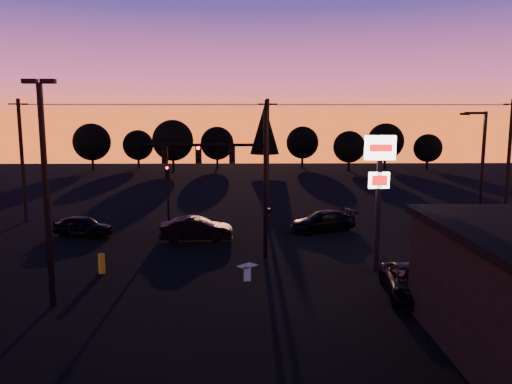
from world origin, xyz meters
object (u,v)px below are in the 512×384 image
at_px(pylon_sign, 379,174).
at_px(car_right, 323,221).
at_px(parking_lot_light, 45,179).
at_px(traffic_signal_mast, 236,169).
at_px(streetlight, 480,174).
at_px(suv_parked, 411,282).
at_px(car_mid, 196,229).
at_px(bollard, 102,264).
at_px(car_left, 83,226).
at_px(secondary_signal, 168,187).

bearing_deg(pylon_sign, car_right, 98.67).
bearing_deg(parking_lot_light, traffic_signal_mast, 43.37).
distance_m(streetlight, suv_parked, 10.67).
bearing_deg(streetlight, suv_parked, -129.41).
bearing_deg(car_mid, pylon_sign, -125.65).
xyz_separation_m(traffic_signal_mast, car_mid, (-2.59, 3.84, -4.20)).
distance_m(bollard, suv_parked, 14.72).
height_order(bollard, car_mid, car_mid).
xyz_separation_m(parking_lot_light, car_left, (-2.71, 12.20, -4.61)).
xyz_separation_m(car_mid, car_right, (8.33, 2.55, -0.07)).
height_order(streetlight, car_left, streetlight).
distance_m(parking_lot_light, suv_parked, 15.79).
xyz_separation_m(traffic_signal_mast, pylon_sign, (7.10, -2.49, -0.02)).
distance_m(secondary_signal, car_left, 6.10).
height_order(secondary_signal, car_right, secondary_signal).
relative_size(pylon_sign, car_right, 1.47).
relative_size(traffic_signal_mast, pylon_sign, 1.26).
xyz_separation_m(streetlight, suv_parked, (-6.34, -7.71, -3.78)).
distance_m(traffic_signal_mast, car_mid, 6.25).
xyz_separation_m(parking_lot_light, bollard, (0.78, 4.29, -4.78)).
relative_size(traffic_signal_mast, parking_lot_light, 0.94).
bearing_deg(suv_parked, car_left, 152.95).
bearing_deg(secondary_signal, car_right, -5.93).
bearing_deg(streetlight, parking_lot_light, -158.35).
xyz_separation_m(secondary_signal, parking_lot_light, (-2.50, -14.49, 2.41)).
distance_m(pylon_sign, suv_parked, 5.69).
xyz_separation_m(parking_lot_light, car_mid, (4.81, 10.83, -4.53)).
bearing_deg(car_right, suv_parked, -12.90).
bearing_deg(traffic_signal_mast, car_mid, 123.98).
distance_m(pylon_sign, car_left, 19.33).
xyz_separation_m(pylon_sign, car_left, (-17.21, 7.70, -4.25)).
relative_size(bollard, car_left, 0.25).
bearing_deg(secondary_signal, suv_parked, -47.45).
bearing_deg(suv_parked, traffic_signal_mast, 146.66).
bearing_deg(streetlight, secondary_signal, 162.44).
xyz_separation_m(bollard, car_right, (12.37, 9.09, 0.18)).
distance_m(pylon_sign, car_right, 9.94).
relative_size(streetlight, suv_parked, 1.73).
bearing_deg(car_left, car_right, -68.48).
xyz_separation_m(secondary_signal, streetlight, (18.91, -5.99, 1.56)).
bearing_deg(secondary_signal, car_mid, -57.65).
xyz_separation_m(car_mid, suv_parked, (10.26, -10.04, -0.10)).
distance_m(secondary_signal, car_mid, 4.82).
bearing_deg(bollard, secondary_signal, 80.42).
bearing_deg(suv_parked, streetlight, 56.21).
relative_size(streetlight, car_mid, 1.78).
bearing_deg(pylon_sign, traffic_signal_mast, 160.64).
distance_m(streetlight, car_left, 24.69).
distance_m(parking_lot_light, car_left, 13.32).
distance_m(car_mid, car_right, 8.71).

